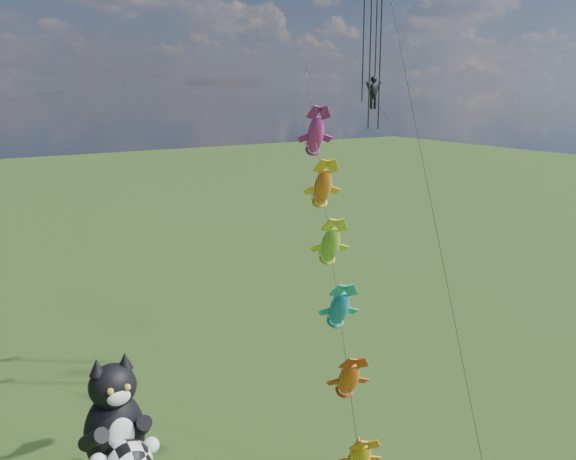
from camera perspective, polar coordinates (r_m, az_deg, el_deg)
cat_kite_rig at (r=21.66m, az=-14.92°, el=-16.94°), size 2.38×4.05×9.57m
fish_windsock_rig at (r=25.09m, az=4.18°, el=-4.21°), size 6.86×14.52×18.44m
parafoil_rig at (r=36.65m, az=7.80°, el=14.39°), size 6.83×16.66×27.42m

